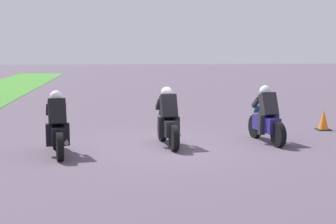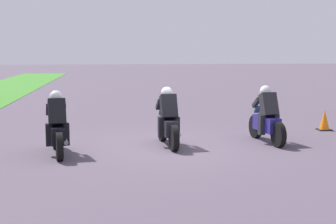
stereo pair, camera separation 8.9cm
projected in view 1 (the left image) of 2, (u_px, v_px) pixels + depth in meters
The scene contains 5 objects.
ground_plane at pixel (167, 146), 13.15m from camera, with size 120.00×120.00×0.00m, color #514554.
rider_lane_a at pixel (267, 119), 13.60m from camera, with size 2.04×0.60×1.51m.
rider_lane_b at pixel (168, 122), 13.13m from camera, with size 2.04×0.58×1.51m.
rider_lane_c at pixel (57, 129), 12.05m from camera, with size 2.03×0.61×1.51m.
traffic_cone at pixel (324, 121), 15.65m from camera, with size 0.40×0.40×0.62m.
Camera 1 is at (-12.86, 1.31, 2.54)m, focal length 55.00 mm.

